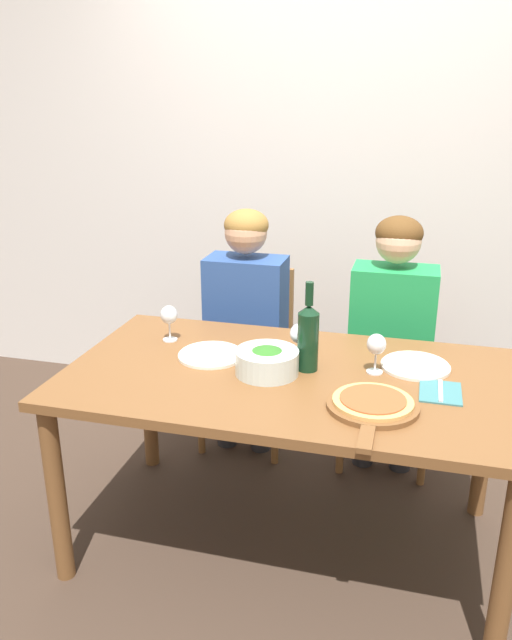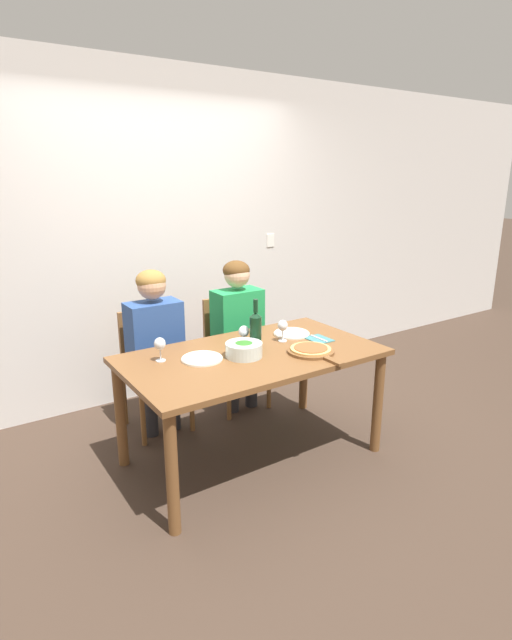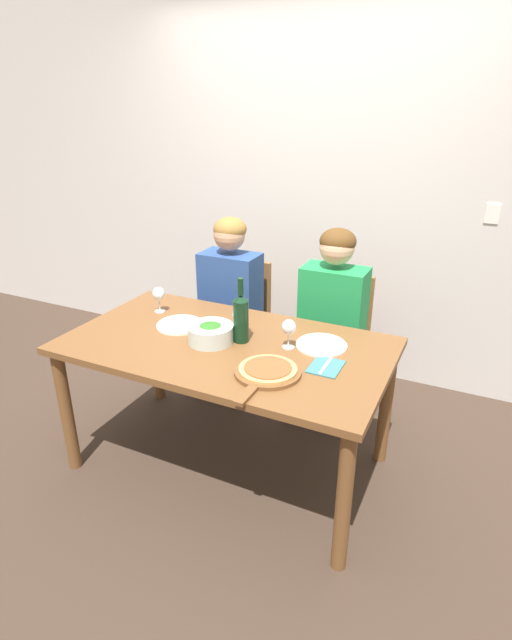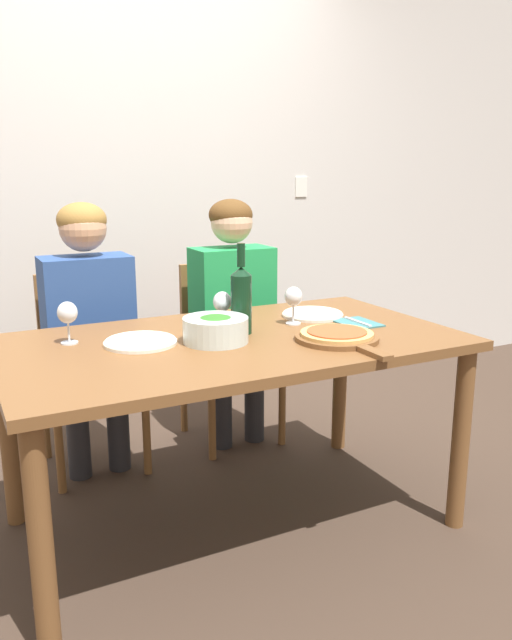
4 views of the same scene
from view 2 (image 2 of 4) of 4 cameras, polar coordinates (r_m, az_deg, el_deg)
ground_plane at (r=3.53m, az=-0.41°, el=-15.31°), size 40.00×40.00×0.00m
back_wall at (r=4.27m, az=-10.87°, el=9.27°), size 10.00×0.06×2.70m
dining_table at (r=3.23m, az=-0.43°, el=-5.31°), size 1.64×0.92×0.75m
chair_left at (r=3.82m, az=-11.83°, el=-5.06°), size 0.42×0.42×0.89m
chair_right at (r=4.11m, az=-2.77°, el=-3.19°), size 0.42×0.42×0.89m
person_woman at (r=3.64m, az=-11.40°, el=-1.92°), size 0.47×0.51×1.22m
person_man at (r=3.94m, az=-2.01°, el=-0.20°), size 0.47×0.51×1.22m
wine_bottle at (r=3.23m, az=-0.05°, el=-1.12°), size 0.08×0.08×0.34m
broccoli_bowl at (r=3.13m, az=-1.39°, el=-3.38°), size 0.23×0.23×0.10m
dinner_plate_left at (r=3.10m, az=-6.19°, el=-4.39°), size 0.26×0.26×0.02m
dinner_plate_right at (r=3.57m, az=4.09°, el=-1.52°), size 0.26×0.26×0.02m
pizza_on_board at (r=3.22m, az=6.36°, el=-3.48°), size 0.30×0.44×0.04m
wine_glass_left at (r=3.09m, az=-10.93°, el=-2.81°), size 0.07×0.07×0.15m
wine_glass_right at (r=3.40m, az=3.07°, el=-0.76°), size 0.07×0.07×0.15m
wine_glass_centre at (r=3.27m, az=-1.39°, el=-1.44°), size 0.07×0.07×0.15m
fork_on_napkin at (r=3.49m, az=7.20°, el=-2.17°), size 0.14×0.18×0.01m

